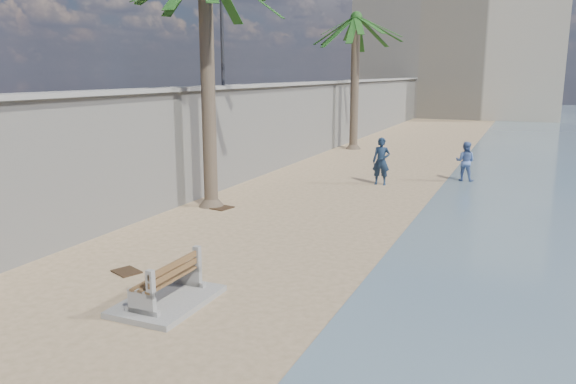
% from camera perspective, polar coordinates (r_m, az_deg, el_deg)
% --- Properties ---
extents(seawall, '(0.45, 70.00, 3.50)m').
position_cam_1_polar(seawall, '(27.23, 1.78, 7.20)').
color(seawall, gray).
rests_on(seawall, ground_plane).
extents(wall_cap, '(0.80, 70.00, 0.12)m').
position_cam_1_polar(wall_cap, '(27.14, 1.81, 10.99)').
color(wall_cap, gray).
rests_on(wall_cap, seawall).
extents(end_building, '(18.00, 12.00, 14.00)m').
position_cam_1_polar(end_building, '(57.71, 17.14, 14.45)').
color(end_building, '#B7AA93').
rests_on(end_building, ground_plane).
extents(bench_far, '(1.32, 1.93, 0.81)m').
position_cam_1_polar(bench_far, '(10.30, -12.20, -9.22)').
color(bench_far, gray).
rests_on(bench_far, ground_plane).
extents(palm_back, '(5.00, 5.00, 7.74)m').
position_cam_1_polar(palm_back, '(30.53, 6.95, 17.02)').
color(palm_back, brown).
rests_on(palm_back, ground_plane).
extents(person_a, '(0.75, 0.53, 1.99)m').
position_cam_1_polar(person_a, '(20.78, 9.46, 3.44)').
color(person_a, '#15243B').
rests_on(person_a, ground_plane).
extents(person_b, '(0.85, 0.68, 1.67)m').
position_cam_1_polar(person_b, '(22.29, 17.57, 3.19)').
color(person_b, '#4E67A1').
rests_on(person_b, ground_plane).
extents(debris_c, '(0.60, 0.70, 0.03)m').
position_cam_1_polar(debris_c, '(17.18, -6.71, -1.61)').
color(debris_c, '#382616').
rests_on(debris_c, ground_plane).
extents(debris_d, '(0.68, 0.62, 0.03)m').
position_cam_1_polar(debris_d, '(12.17, -16.07, -7.77)').
color(debris_d, '#382616').
rests_on(debris_d, ground_plane).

